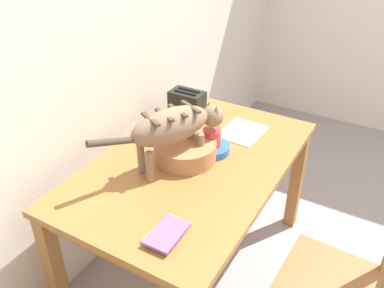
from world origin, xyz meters
name	(u,v)px	position (x,y,z in m)	size (l,w,h in m)	color
wall_rear	(92,45)	(0.00, 2.19, 1.25)	(5.17, 0.11, 2.50)	silver
dining_table	(192,175)	(-0.01, 1.60, 0.66)	(1.39, 0.87, 0.75)	#9B6532
cat	(175,126)	(-0.08, 1.66, 0.97)	(0.65, 0.35, 0.32)	#876A50
saucer_bowl	(212,148)	(0.12, 1.56, 0.77)	(0.19, 0.19, 0.04)	#2D5EB0
coffee_mug	(212,137)	(0.12, 1.56, 0.84)	(0.14, 0.10, 0.09)	#D53D39
magazine	(242,132)	(0.39, 1.50, 0.75)	(0.26, 0.21, 0.01)	silver
book_stack	(167,233)	(-0.52, 1.42, 0.76)	(0.21, 0.13, 0.03)	gold
wicker_basket	(185,150)	(-0.01, 1.65, 0.80)	(0.32, 0.32, 0.10)	#B27349
toaster	(187,105)	(0.38, 1.86, 0.84)	(0.12, 0.20, 0.18)	black
wooden_chair_near	(339,284)	(-0.14, 0.79, 0.46)	(0.44, 0.44, 0.94)	#9A5F35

